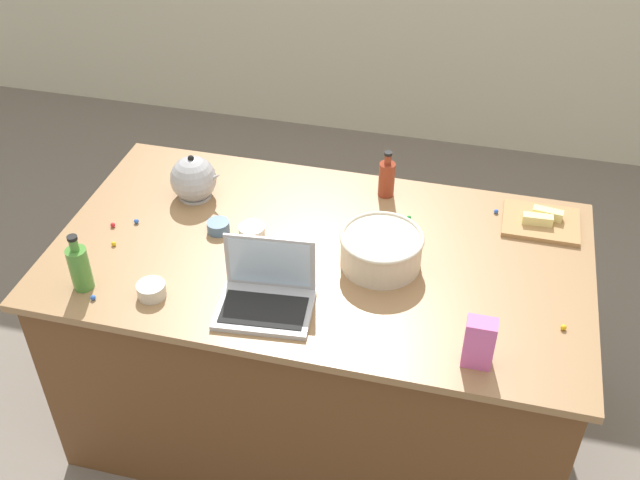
{
  "coord_description": "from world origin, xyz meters",
  "views": [
    {
      "loc": [
        0.51,
        -2.04,
        2.61
      ],
      "look_at": [
        0.0,
        0.0,
        0.95
      ],
      "focal_mm": 42.49,
      "sensor_mm": 36.0,
      "label": 1
    }
  ],
  "objects_px": {
    "butter_stick_left": "(538,219)",
    "candy_bag": "(479,343)",
    "ramekin_wide": "(252,232)",
    "kettle": "(194,179)",
    "ramekin_medium": "(218,227)",
    "ramekin_small": "(151,290)",
    "mixing_bowl_large": "(381,249)",
    "bottle_soy": "(387,178)",
    "butter_stick_right": "(548,214)",
    "bottle_olive": "(80,267)",
    "laptop": "(266,294)",
    "cutting_board": "(541,222)"
  },
  "relations": [
    {
      "from": "bottle_olive",
      "to": "butter_stick_left",
      "type": "bearing_deg",
      "value": 25.65
    },
    {
      "from": "butter_stick_left",
      "to": "butter_stick_right",
      "type": "bearing_deg",
      "value": 51.22
    },
    {
      "from": "kettle",
      "to": "ramekin_medium",
      "type": "bearing_deg",
      "value": -49.2
    },
    {
      "from": "bottle_soy",
      "to": "candy_bag",
      "type": "relative_size",
      "value": 1.15
    },
    {
      "from": "butter_stick_right",
      "to": "kettle",
      "type": "bearing_deg",
      "value": -173.15
    },
    {
      "from": "bottle_olive",
      "to": "cutting_board",
      "type": "xyz_separation_m",
      "value": [
        1.49,
        0.73,
        -0.08
      ]
    },
    {
      "from": "butter_stick_right",
      "to": "ramekin_small",
      "type": "relative_size",
      "value": 1.14
    },
    {
      "from": "kettle",
      "to": "ramekin_medium",
      "type": "height_order",
      "value": "kettle"
    },
    {
      "from": "ramekin_medium",
      "to": "bottle_soy",
      "type": "bearing_deg",
      "value": 34.42
    },
    {
      "from": "bottle_soy",
      "to": "kettle",
      "type": "xyz_separation_m",
      "value": [
        -0.72,
        -0.19,
        0.0
      ]
    },
    {
      "from": "bottle_soy",
      "to": "butter_stick_right",
      "type": "xyz_separation_m",
      "value": [
        0.62,
        -0.03,
        -0.04
      ]
    },
    {
      "from": "cutting_board",
      "to": "ramekin_medium",
      "type": "bearing_deg",
      "value": -164.04
    },
    {
      "from": "laptop",
      "to": "bottle_olive",
      "type": "bearing_deg",
      "value": -173.99
    },
    {
      "from": "bottle_olive",
      "to": "ramekin_small",
      "type": "distance_m",
      "value": 0.25
    },
    {
      "from": "ramekin_small",
      "to": "butter_stick_left",
      "type": "bearing_deg",
      "value": 29.35
    },
    {
      "from": "butter_stick_left",
      "to": "butter_stick_right",
      "type": "relative_size",
      "value": 1.0
    },
    {
      "from": "bottle_olive",
      "to": "candy_bag",
      "type": "xyz_separation_m",
      "value": [
        1.31,
        -0.03,
        -0.0
      ]
    },
    {
      "from": "candy_bag",
      "to": "laptop",
      "type": "bearing_deg",
      "value": 172.25
    },
    {
      "from": "bottle_olive",
      "to": "ramekin_medium",
      "type": "distance_m",
      "value": 0.53
    },
    {
      "from": "ramekin_small",
      "to": "mixing_bowl_large",
      "type": "bearing_deg",
      "value": 25.87
    },
    {
      "from": "ramekin_medium",
      "to": "candy_bag",
      "type": "height_order",
      "value": "candy_bag"
    },
    {
      "from": "bottle_olive",
      "to": "cutting_board",
      "type": "distance_m",
      "value": 1.66
    },
    {
      "from": "bottle_olive",
      "to": "butter_stick_left",
      "type": "xyz_separation_m",
      "value": [
        1.47,
        0.71,
        -0.05
      ]
    },
    {
      "from": "laptop",
      "to": "ramekin_wide",
      "type": "xyz_separation_m",
      "value": [
        -0.16,
        0.33,
        -0.02
      ]
    },
    {
      "from": "bottle_olive",
      "to": "ramekin_wide",
      "type": "relative_size",
      "value": 2.23
    },
    {
      "from": "kettle",
      "to": "cutting_board",
      "type": "relative_size",
      "value": 0.76
    },
    {
      "from": "cutting_board",
      "to": "butter_stick_left",
      "type": "height_order",
      "value": "butter_stick_left"
    },
    {
      "from": "kettle",
      "to": "laptop",
      "type": "bearing_deg",
      "value": -49.15
    },
    {
      "from": "bottle_olive",
      "to": "kettle",
      "type": "height_order",
      "value": "bottle_olive"
    },
    {
      "from": "kettle",
      "to": "ramekin_wide",
      "type": "height_order",
      "value": "kettle"
    },
    {
      "from": "ramekin_wide",
      "to": "candy_bag",
      "type": "distance_m",
      "value": 0.95
    },
    {
      "from": "bottle_olive",
      "to": "butter_stick_right",
      "type": "relative_size",
      "value": 1.95
    },
    {
      "from": "kettle",
      "to": "butter_stick_left",
      "type": "relative_size",
      "value": 1.94
    },
    {
      "from": "mixing_bowl_large",
      "to": "ramekin_medium",
      "type": "height_order",
      "value": "mixing_bowl_large"
    },
    {
      "from": "ramekin_wide",
      "to": "kettle",
      "type": "bearing_deg",
      "value": 146.68
    },
    {
      "from": "laptop",
      "to": "butter_stick_left",
      "type": "relative_size",
      "value": 3.0
    },
    {
      "from": "laptop",
      "to": "cutting_board",
      "type": "bearing_deg",
      "value": 37.51
    },
    {
      "from": "mixing_bowl_large",
      "to": "cutting_board",
      "type": "xyz_separation_m",
      "value": [
        0.54,
        0.37,
        -0.06
      ]
    },
    {
      "from": "butter_stick_left",
      "to": "ramekin_small",
      "type": "relative_size",
      "value": 1.14
    },
    {
      "from": "butter_stick_right",
      "to": "ramekin_small",
      "type": "xyz_separation_m",
      "value": [
        -1.27,
        -0.74,
        -0.01
      ]
    },
    {
      "from": "ramekin_small",
      "to": "ramekin_medium",
      "type": "bearing_deg",
      "value": 76.29
    },
    {
      "from": "kettle",
      "to": "ramekin_wide",
      "type": "relative_size",
      "value": 2.22
    },
    {
      "from": "ramekin_small",
      "to": "cutting_board",
      "type": "bearing_deg",
      "value": 29.82
    },
    {
      "from": "bottle_soy",
      "to": "ramekin_small",
      "type": "xyz_separation_m",
      "value": [
        -0.65,
        -0.77,
        -0.05
      ]
    },
    {
      "from": "ramekin_wide",
      "to": "bottle_olive",
      "type": "bearing_deg",
      "value": -139.68
    },
    {
      "from": "bottle_soy",
      "to": "bottle_olive",
      "type": "distance_m",
      "value": 1.19
    },
    {
      "from": "mixing_bowl_large",
      "to": "cutting_board",
      "type": "relative_size",
      "value": 1.04
    },
    {
      "from": "ramekin_medium",
      "to": "ramekin_small",
      "type": "bearing_deg",
      "value": -103.71
    },
    {
      "from": "butter_stick_left",
      "to": "candy_bag",
      "type": "bearing_deg",
      "value": -102.35
    },
    {
      "from": "cutting_board",
      "to": "bottle_soy",
      "type": "bearing_deg",
      "value": 175.0
    }
  ]
}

